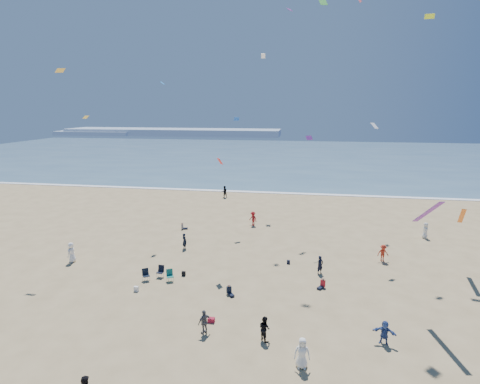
# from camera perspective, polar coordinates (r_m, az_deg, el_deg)

# --- Properties ---
(ground) EXTENTS (220.00, 220.00, 0.00)m
(ground) POSITION_cam_1_polar(r_m,az_deg,el_deg) (22.12, -9.55, -26.65)
(ground) COLOR tan
(ground) RESTS_ON ground
(ocean) EXTENTS (220.00, 100.00, 0.06)m
(ocean) POSITION_cam_1_polar(r_m,az_deg,el_deg) (112.09, 6.31, 5.55)
(ocean) COLOR #476B84
(ocean) RESTS_ON ground
(surf_line) EXTENTS (220.00, 1.20, 0.08)m
(surf_line) POSITION_cam_1_polar(r_m,az_deg,el_deg) (62.92, 3.72, -0.06)
(surf_line) COLOR white
(surf_line) RESTS_ON ground
(headland_far) EXTENTS (110.00, 20.00, 3.20)m
(headland_far) POSITION_cam_1_polar(r_m,az_deg,el_deg) (197.80, -10.22, 8.99)
(headland_far) COLOR #7A8EA8
(headland_far) RESTS_ON ground
(headland_near) EXTENTS (40.00, 14.00, 2.00)m
(headland_near) POSITION_cam_1_polar(r_m,az_deg,el_deg) (210.20, -21.13, 8.39)
(headland_near) COLOR #7A8EA8
(headland_near) RESTS_ON ground
(standing_flyers) EXTENTS (34.90, 43.81, 1.88)m
(standing_flyers) POSITION_cam_1_polar(r_m,az_deg,el_deg) (34.59, 2.91, -9.56)
(standing_flyers) COLOR black
(standing_flyers) RESTS_ON ground
(seated_group) EXTENTS (16.60, 32.96, 0.84)m
(seated_group) POSITION_cam_1_polar(r_m,az_deg,el_deg) (26.92, 1.31, -17.50)
(seated_group) COLOR white
(seated_group) RESTS_ON ground
(chair_cluster) EXTENTS (2.83, 1.55, 1.00)m
(chair_cluster) POSITION_cam_1_polar(r_m,az_deg,el_deg) (32.40, -12.28, -12.14)
(chair_cluster) COLOR black
(chair_cluster) RESTS_ON ground
(white_tote) EXTENTS (0.35, 0.20, 0.40)m
(white_tote) POSITION_cam_1_polar(r_m,az_deg,el_deg) (31.11, -15.53, -14.03)
(white_tote) COLOR white
(white_tote) RESTS_ON ground
(black_backpack) EXTENTS (0.30, 0.22, 0.38)m
(black_backpack) POSITION_cam_1_polar(r_m,az_deg,el_deg) (32.88, -8.59, -12.19)
(black_backpack) COLOR black
(black_backpack) RESTS_ON ground
(cooler) EXTENTS (0.45, 0.30, 0.30)m
(cooler) POSITION_cam_1_polar(r_m,az_deg,el_deg) (26.41, -4.41, -18.87)
(cooler) COLOR maroon
(cooler) RESTS_ON ground
(navy_bag) EXTENTS (0.28, 0.18, 0.34)m
(navy_bag) POSITION_cam_1_polar(r_m,az_deg,el_deg) (35.09, 7.39, -10.53)
(navy_bag) COLOR black
(navy_bag) RESTS_ON ground
(kites_aloft) EXTENTS (37.32, 39.95, 31.11)m
(kites_aloft) POSITION_cam_1_polar(r_m,az_deg,el_deg) (31.25, 17.56, 11.90)
(kites_aloft) COLOR silver
(kites_aloft) RESTS_ON ground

